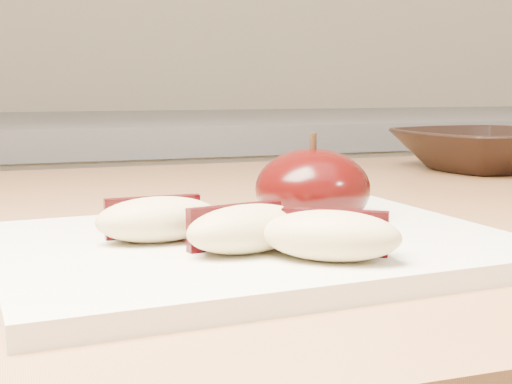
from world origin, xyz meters
name	(u,v)px	position (x,y,z in m)	size (l,w,h in m)	color
back_cabinet	(145,381)	(0.00, 1.20, 0.47)	(2.40, 0.62, 0.94)	silver
cutting_board	(256,246)	(-0.08, 0.36, 0.91)	(0.28, 0.20, 0.01)	silver
apple_half	(312,189)	(-0.03, 0.40, 0.93)	(0.09, 0.09, 0.06)	black
apple_wedge_a	(158,219)	(-0.13, 0.36, 0.92)	(0.07, 0.03, 0.02)	tan
apple_wedge_b	(247,228)	(-0.10, 0.33, 0.92)	(0.07, 0.05, 0.02)	tan
apple_wedge_c	(331,235)	(-0.06, 0.30, 0.92)	(0.07, 0.06, 0.02)	tan
bowl	(485,150)	(0.29, 0.66, 0.92)	(0.19, 0.19, 0.05)	black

